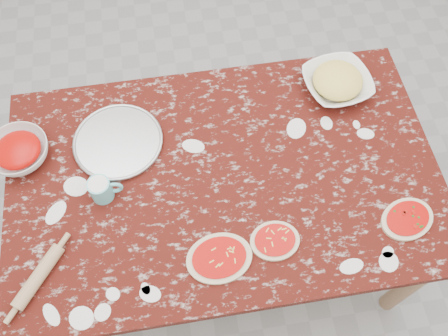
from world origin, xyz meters
TOP-DOWN VIEW (x-y plane):
  - ground at (0.00, 0.00)m, footprint 4.00×4.00m
  - worktable at (0.00, 0.00)m, footprint 1.60×1.00m
  - pizza_tray at (-0.38, 0.20)m, footprint 0.41×0.41m
  - sauce_bowl at (-0.74, 0.20)m, footprint 0.26×0.26m
  - cheese_bowl at (0.51, 0.32)m, footprint 0.31×0.31m
  - flour_mug at (-0.44, -0.01)m, footprint 0.12×0.08m
  - pizza_left at (-0.07, -0.32)m, footprint 0.24×0.20m
  - pizza_mid at (0.13, -0.29)m, footprint 0.18×0.15m
  - pizza_right at (0.61, -0.28)m, footprint 0.24×0.21m
  - rolling_pin at (-0.66, -0.29)m, footprint 0.17×0.21m

SIDE VIEW (x-z plane):
  - ground at x=0.00m, z-range 0.00..0.00m
  - worktable at x=0.00m, z-range 0.29..1.04m
  - pizza_tray at x=-0.38m, z-range 0.75..0.76m
  - pizza_mid at x=0.13m, z-range 0.75..0.77m
  - pizza_right at x=0.61m, z-range 0.75..0.77m
  - pizza_left at x=-0.07m, z-range 0.75..0.77m
  - rolling_pin at x=-0.66m, z-range 0.75..0.80m
  - cheese_bowl at x=0.51m, z-range 0.75..0.82m
  - sauce_bowl at x=-0.74m, z-range 0.75..0.82m
  - flour_mug at x=-0.44m, z-range 0.75..0.84m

